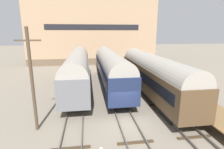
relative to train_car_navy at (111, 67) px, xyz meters
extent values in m
plane|color=slate|center=(0.00, -9.94, -2.91)|extent=(200.00, 200.00, 0.00)
cube|color=#4C4742|center=(-5.16, -9.94, -2.73)|extent=(0.08, 60.00, 0.16)
cube|color=#4C4742|center=(-3.72, -9.94, -2.73)|extent=(0.08, 60.00, 0.16)
cube|color=#3D2D1E|center=(-4.44, -12.94, -2.86)|extent=(2.60, 0.24, 0.10)
cube|color=#3D2D1E|center=(-4.44, -6.94, -2.86)|extent=(2.60, 0.24, 0.10)
cube|color=#3D2D1E|center=(-4.44, -0.94, -2.86)|extent=(2.60, 0.24, 0.10)
cube|color=#3D2D1E|center=(-4.44, 5.06, -2.86)|extent=(2.60, 0.24, 0.10)
cube|color=#3D2D1E|center=(-4.44, 11.06, -2.86)|extent=(2.60, 0.24, 0.10)
cube|color=#3D2D1E|center=(-4.44, 17.06, -2.86)|extent=(2.60, 0.24, 0.10)
cube|color=#4C4742|center=(-0.72, -9.94, -2.73)|extent=(0.08, 60.00, 0.16)
cube|color=#4C4742|center=(0.72, -9.94, -2.73)|extent=(0.08, 60.00, 0.16)
cube|color=#3D2D1E|center=(0.00, -12.94, -2.86)|extent=(2.60, 0.24, 0.10)
cube|color=#3D2D1E|center=(0.00, -6.94, -2.86)|extent=(2.60, 0.24, 0.10)
cube|color=#3D2D1E|center=(0.00, -0.94, -2.86)|extent=(2.60, 0.24, 0.10)
cube|color=#3D2D1E|center=(0.00, 5.06, -2.86)|extent=(2.60, 0.24, 0.10)
cube|color=#3D2D1E|center=(0.00, 11.06, -2.86)|extent=(2.60, 0.24, 0.10)
cube|color=#3D2D1E|center=(0.00, 17.06, -2.86)|extent=(2.60, 0.24, 0.10)
cube|color=#4C4742|center=(3.72, -9.94, -2.73)|extent=(0.08, 60.00, 0.16)
cube|color=#4C4742|center=(5.16, -9.94, -2.73)|extent=(0.08, 60.00, 0.16)
cube|color=#3D2D1E|center=(4.44, -12.94, -2.86)|extent=(2.60, 0.24, 0.10)
cube|color=#3D2D1E|center=(4.44, -6.94, -2.86)|extent=(2.60, 0.24, 0.10)
cube|color=#3D2D1E|center=(4.44, -0.94, -2.86)|extent=(2.60, 0.24, 0.10)
cube|color=#3D2D1E|center=(4.44, 5.06, -2.86)|extent=(2.60, 0.24, 0.10)
cube|color=#3D2D1E|center=(4.44, 11.06, -2.86)|extent=(2.60, 0.24, 0.10)
cube|color=#3D2D1E|center=(4.44, 17.06, -2.86)|extent=(2.60, 0.24, 0.10)
cube|color=black|center=(0.00, 5.96, -2.41)|extent=(1.80, 2.40, 1.00)
cube|color=black|center=(0.00, -5.96, -2.41)|extent=(1.80, 2.40, 1.00)
cube|color=#192342|center=(0.00, 0.00, -0.56)|extent=(2.97, 18.32, 2.71)
cube|color=black|center=(0.00, 0.00, -0.23)|extent=(3.01, 16.86, 0.98)
cylinder|color=gray|center=(0.00, 0.00, 0.80)|extent=(2.82, 17.96, 2.82)
cube|color=black|center=(4.44, 1.98, -2.41)|extent=(1.80, 2.40, 1.00)
cube|color=black|center=(4.44, -9.86, -2.41)|extent=(1.80, 2.40, 1.00)
cube|color=#4C3823|center=(4.44, -3.94, -0.56)|extent=(2.84, 18.21, 2.71)
cube|color=black|center=(4.44, -3.94, -0.23)|extent=(2.88, 16.75, 0.97)
cylinder|color=gray|center=(4.44, -3.94, 0.79)|extent=(2.70, 17.84, 2.70)
cube|color=black|center=(-4.44, 5.92, -2.41)|extent=(1.80, 2.40, 1.00)
cube|color=black|center=(-4.44, -6.03, -2.41)|extent=(1.80, 2.40, 1.00)
cube|color=slate|center=(-4.44, -0.06, -0.54)|extent=(2.92, 18.39, 2.74)
cube|color=black|center=(-4.44, -0.06, -0.21)|extent=(2.96, 16.92, 0.99)
cylinder|color=gray|center=(-4.44, -0.06, 0.83)|extent=(2.77, 18.02, 2.77)
cube|color=brown|center=(7.33, -10.05, -1.99)|extent=(3.15, 14.41, 0.10)
cylinder|color=brown|center=(5.91, -3.00, -2.48)|extent=(0.20, 0.20, 0.87)
cylinder|color=brown|center=(8.75, -3.00, -2.48)|extent=(0.20, 0.20, 0.87)
cylinder|color=brown|center=(5.91, -10.05, -2.48)|extent=(0.20, 0.20, 0.87)
cylinder|color=brown|center=(8.75, -10.05, -2.48)|extent=(0.20, 0.20, 0.87)
cube|color=brown|center=(7.00, -9.57, -1.51)|extent=(1.40, 0.40, 0.06)
cube|color=brown|center=(7.00, -9.40, -1.26)|extent=(1.40, 0.06, 0.45)
cube|color=black|center=(6.41, -9.57, -1.74)|extent=(0.06, 0.40, 0.40)
cube|color=black|center=(7.60, -9.57, -1.74)|extent=(0.06, 0.40, 0.40)
sphere|color=tan|center=(-2.59, -15.39, -1.29)|extent=(0.22, 0.22, 0.22)
cylinder|color=#473828|center=(-7.30, -10.07, 1.07)|extent=(0.24, 0.24, 7.97)
cube|color=#473828|center=(-7.30, -10.07, 4.10)|extent=(1.80, 0.12, 0.12)
cube|color=brown|center=(-1.60, 24.48, -2.11)|extent=(30.64, 12.70, 1.60)
cube|color=#9E7F60|center=(-1.60, 24.48, 5.87)|extent=(30.64, 12.70, 14.37)
cube|color=black|center=(-1.60, 18.08, 5.87)|extent=(21.45, 0.10, 1.20)
camera|label=1|loc=(-3.17, -23.37, 4.63)|focal=28.00mm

